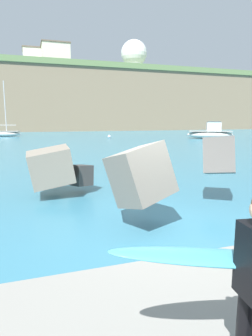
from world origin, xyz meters
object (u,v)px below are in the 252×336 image
(radar_dome, at_px, (134,57))
(mooring_buoy_inner, at_px, (109,136))
(station_building_central, at_px, (55,57))
(surfer_with_board, at_px, (246,277))
(boat_mid_left, at_px, (211,133))
(boat_near_left, at_px, (4,133))
(station_building_west, at_px, (35,61))

(radar_dome, bearing_deg, mooring_buoy_inner, -113.78)
(mooring_buoy_inner, height_order, station_building_central, station_building_central)
(surfer_with_board, bearing_deg, station_building_central, 85.60)
(boat_mid_left, xyz_separation_m, station_building_central, (-15.84, 45.44, 17.52))
(mooring_buoy_inner, bearing_deg, surfer_with_board, -103.62)
(surfer_with_board, xyz_separation_m, boat_near_left, (-5.09, 46.48, -0.76))
(boat_mid_left, relative_size, station_building_central, 0.80)
(station_building_west, xyz_separation_m, station_building_central, (4.78, -5.70, 0.11))
(surfer_with_board, xyz_separation_m, boat_mid_left, (21.81, 32.06, -0.54))
(mooring_buoy_inner, bearing_deg, station_building_west, 99.83)
(surfer_with_board, xyz_separation_m, station_building_west, (1.19, 83.19, 16.86))
(station_building_west, distance_m, station_building_central, 7.44)
(boat_mid_left, distance_m, station_building_west, 57.82)
(boat_near_left, distance_m, station_building_west, 41.21)
(boat_near_left, bearing_deg, boat_mid_left, -28.20)
(mooring_buoy_inner, xyz_separation_m, radar_dome, (21.05, 47.77, 21.31))
(boat_near_left, xyz_separation_m, station_building_west, (6.28, 36.72, 17.63))
(station_building_west, bearing_deg, boat_near_left, -99.70)
(boat_near_left, bearing_deg, radar_dome, 47.80)
(surfer_with_board, bearing_deg, station_building_west, 89.18)
(mooring_buoy_inner, distance_m, station_building_west, 49.65)
(station_building_west, bearing_deg, boat_mid_left, -68.04)
(surfer_with_board, distance_m, boat_mid_left, 38.77)
(boat_near_left, xyz_separation_m, station_building_central, (11.05, 31.02, 17.74))
(surfer_with_board, distance_m, station_building_central, 79.56)
(surfer_with_board, relative_size, boat_mid_left, 0.34)
(mooring_buoy_inner, distance_m, radar_dome, 56.38)
(surfer_with_board, bearing_deg, boat_near_left, 96.24)
(radar_dome, bearing_deg, station_building_west, -175.77)
(radar_dome, height_order, station_building_west, radar_dome)
(station_building_west, bearing_deg, mooring_buoy_inner, -80.17)
(boat_mid_left, xyz_separation_m, station_building_west, (-20.62, 51.14, 17.41))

